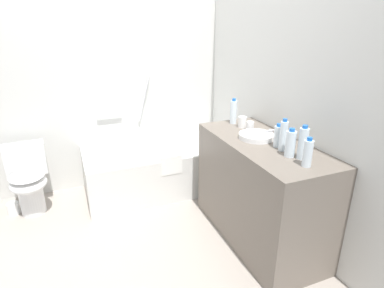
{
  "coord_description": "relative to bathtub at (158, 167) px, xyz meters",
  "views": [
    {
      "loc": [
        -0.35,
        -2.31,
        1.78
      ],
      "look_at": [
        0.63,
        0.1,
        0.79
      ],
      "focal_mm": 29.56,
      "sensor_mm": 36.0,
      "label": 1
    }
  ],
  "objects": [
    {
      "name": "sink_basin",
      "position": [
        0.55,
        -1.07,
        0.65
      ],
      "size": [
        0.29,
        0.29,
        0.04
      ],
      "primitive_type": "cylinder",
      "color": "white",
      "rests_on": "vanity_counter"
    },
    {
      "name": "drinking_glass_0",
      "position": [
        0.6,
        -0.76,
        0.68
      ],
      "size": [
        0.07,
        0.07,
        0.1
      ],
      "primitive_type": "cylinder",
      "color": "white",
      "rests_on": "vanity_counter"
    },
    {
      "name": "vanity_counter",
      "position": [
        0.57,
        -1.16,
        0.18
      ],
      "size": [
        0.58,
        1.3,
        0.9
      ],
      "primitive_type": "cube",
      "color": "#6B6056",
      "rests_on": "ground_plane"
    },
    {
      "name": "drinking_glass_1",
      "position": [
        0.62,
        -0.87,
        0.67
      ],
      "size": [
        0.07,
        0.07,
        0.08
      ],
      "primitive_type": "cylinder",
      "color": "white",
      "rests_on": "vanity_counter"
    },
    {
      "name": "toilet_paper_roll",
      "position": [
        -1.49,
        0.04,
        -0.21
      ],
      "size": [
        0.11,
        0.11,
        0.12
      ],
      "primitive_type": "cylinder",
      "color": "white",
      "rests_on": "ground_plane"
    },
    {
      "name": "wall_back_tiled",
      "position": [
        -0.51,
        0.43,
        0.9
      ],
      "size": [
        3.13,
        0.1,
        2.33
      ],
      "primitive_type": "cube",
      "color": "silver",
      "rests_on": "ground_plane"
    },
    {
      "name": "ground_plane",
      "position": [
        -0.51,
        -0.83,
        -0.27
      ],
      "size": [
        3.73,
        3.73,
        0.0
      ],
      "primitive_type": "plane",
      "color": "#9E9389"
    },
    {
      "name": "bathtub",
      "position": [
        0.0,
        0.0,
        0.0
      ],
      "size": [
        1.57,
        0.77,
        1.22
      ],
      "color": "silver",
      "rests_on": "ground_plane"
    },
    {
      "name": "sink_faucet",
      "position": [
        0.73,
        -1.07,
        0.66
      ],
      "size": [
        0.11,
        0.15,
        0.06
      ],
      "color": "#A7A7AC",
      "rests_on": "vanity_counter"
    },
    {
      "name": "water_bottle_2",
      "position": [
        0.56,
        -1.66,
        0.72
      ],
      "size": [
        0.06,
        0.06,
        0.2
      ],
      "color": "silver",
      "rests_on": "vanity_counter"
    },
    {
      "name": "water_bottle_5",
      "position": [
        0.59,
        -1.36,
        0.74
      ],
      "size": [
        0.06,
        0.06,
        0.24
      ],
      "color": "silver",
      "rests_on": "vanity_counter"
    },
    {
      "name": "water_bottle_4",
      "position": [
        0.6,
        -1.29,
        0.71
      ],
      "size": [
        0.06,
        0.06,
        0.18
      ],
      "color": "silver",
      "rests_on": "vanity_counter"
    },
    {
      "name": "water_bottle_0",
      "position": [
        0.62,
        -1.54,
        0.74
      ],
      "size": [
        0.06,
        0.06,
        0.25
      ],
      "color": "silver",
      "rests_on": "vanity_counter"
    },
    {
      "name": "wall_right_mirror",
      "position": [
        0.91,
        -0.83,
        0.9
      ],
      "size": [
        0.1,
        2.81,
        2.33
      ],
      "primitive_type": "cube",
      "color": "silver",
      "rests_on": "ground_plane"
    },
    {
      "name": "water_bottle_1",
      "position": [
        0.58,
        -0.62,
        0.74
      ],
      "size": [
        0.06,
        0.06,
        0.24
      ],
      "color": "silver",
      "rests_on": "vanity_counter"
    },
    {
      "name": "water_bottle_3",
      "position": [
        0.56,
        -1.48,
        0.73
      ],
      "size": [
        0.07,
        0.07,
        0.21
      ],
      "color": "silver",
      "rests_on": "vanity_counter"
    },
    {
      "name": "toilet",
      "position": [
        -1.31,
        0.05,
        0.08
      ],
      "size": [
        0.39,
        0.54,
        0.68
      ],
      "rotation": [
        0.0,
        0.0,
        -1.5
      ],
      "color": "white",
      "rests_on": "ground_plane"
    }
  ]
}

